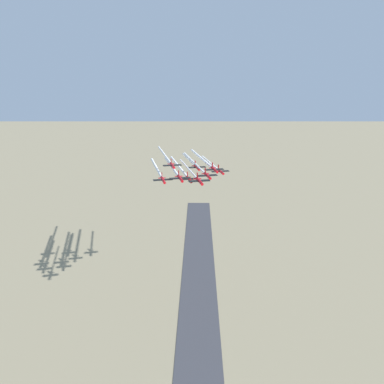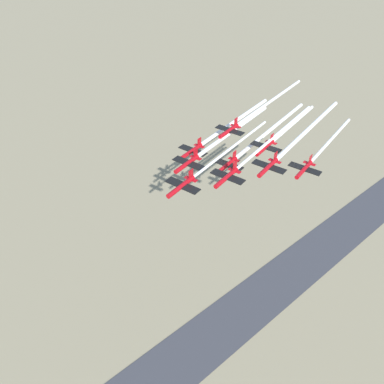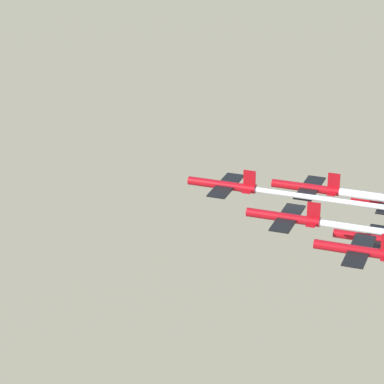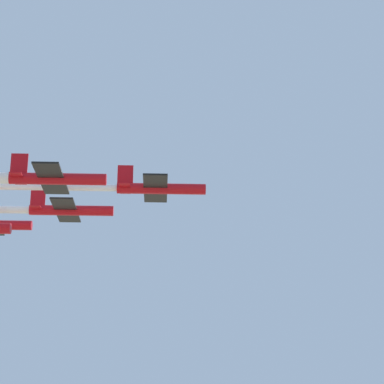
{
  "view_description": "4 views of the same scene",
  "coord_description": "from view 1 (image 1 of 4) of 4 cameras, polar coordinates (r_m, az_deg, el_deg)",
  "views": [
    {
      "loc": [
        -84.13,
        -75.2,
        114.01
      ],
      "look_at": [
        28.38,
        13.5,
        69.81
      ],
      "focal_mm": 35.0,
      "sensor_mm": 36.0,
      "label": 1
    },
    {
      "loc": [
        30.99,
        -57.84,
        124.19
      ],
      "look_at": [
        35.08,
        16.06,
        69.47
      ],
      "focal_mm": 35.0,
      "sensor_mm": 36.0,
      "label": 2
    },
    {
      "loc": [
        138.96,
        -28.52,
        120.09
      ],
      "look_at": [
        31.83,
        8.64,
        72.9
      ],
      "focal_mm": 85.0,
      "sensor_mm": 36.0,
      "label": 3
    },
    {
      "loc": [
        -26.36,
        61.01,
        47.04
      ],
      "look_at": [
        31.13,
        9.37,
        73.68
      ],
      "focal_mm": 70.0,
      "sensor_mm": 36.0,
      "label": 4
    }
  ],
  "objects": [
    {
      "name": "jet_6",
      "position": [
        186.14,
        4.34,
        3.16
      ],
      "size": [
        8.48,
        8.6,
        3.2
      ],
      "rotation": [
        0.0,
        0.0,
        2.45
      ],
      "color": "#B20C14"
    },
    {
      "name": "smoke_trail_5",
      "position": [
        194.29,
        -5.47,
        3.75
      ],
      "size": [
        27.19,
        32.63,
        1.21
      ],
      "rotation": [
        0.0,
        0.0,
        2.45
      ],
      "color": "white"
    },
    {
      "name": "jet_2",
      "position": [
        160.55,
        -1.83,
        2.12
      ],
      "size": [
        8.48,
        8.6,
        3.2
      ],
      "rotation": [
        0.0,
        0.0,
        2.45
      ],
      "color": "#B20C14"
    },
    {
      "name": "jet_1",
      "position": [
        162.94,
        2.34,
        2.53
      ],
      "size": [
        8.48,
        8.6,
        3.2
      ],
      "rotation": [
        0.0,
        0.0,
        2.45
      ],
      "color": "#B20C14"
    },
    {
      "name": "jet_8",
      "position": [
        179.88,
        -3.02,
        4.09
      ],
      "size": [
        8.48,
        8.6,
        3.2
      ],
      "rotation": [
        0.0,
        0.0,
        2.45
      ],
      "color": "#B20C14"
    },
    {
      "name": "smoke_trail_1",
      "position": [
        189.24,
        0.23,
        4.6
      ],
      "size": [
        30.45,
        36.71,
        0.84
      ],
      "rotation": [
        0.0,
        0.0,
        2.45
      ],
      "color": "white"
    },
    {
      "name": "jet_5",
      "position": [
        170.21,
        -4.44,
        1.87
      ],
      "size": [
        8.48,
        8.6,
        3.2
      ],
      "rotation": [
        0.0,
        0.0,
        2.45
      ],
      "color": "#B20C14"
    },
    {
      "name": "jet_4",
      "position": [
        172.26,
        -0.47,
        1.99
      ],
      "size": [
        8.48,
        8.6,
        3.2
      ],
      "rotation": [
        0.0,
        0.0,
        2.45
      ],
      "color": "#B20C14"
    },
    {
      "name": "smoke_trail_6",
      "position": [
        205.8,
        2.69,
        4.54
      ],
      "size": [
        21.84,
        26.22,
        0.93
      ],
      "rotation": [
        0.0,
        0.0,
        2.45
      ],
      "color": "white"
    },
    {
      "name": "runway_strip",
      "position": [
        185.11,
        1.0,
        -20.83
      ],
      "size": [
        311.78,
        243.77,
        0.2
      ],
      "rotation": [
        0.0,
        0.0,
        2.22
      ],
      "color": "#38383D",
      "rests_on": "ground_plane"
    },
    {
      "name": "smoke_trail_4",
      "position": [
        198.41,
        -2.09,
        4.0
      ],
      "size": [
        30.22,
        36.33,
        1.16
      ],
      "rotation": [
        0.0,
        0.0,
        2.45
      ],
      "color": "white"
    },
    {
      "name": "jet_0",
      "position": [
        151.76,
        1.11,
        1.71
      ],
      "size": [
        8.48,
        8.6,
        3.2
      ],
      "rotation": [
        0.0,
        0.0,
        2.45
      ],
      "color": "#B20C14"
    },
    {
      "name": "smoke_trail_7",
      "position": [
        200.82,
        -0.51,
        5.02
      ],
      "size": [
        19.68,
        23.57,
        1.05
      ],
      "rotation": [
        0.0,
        0.0,
        2.45
      ],
      "color": "white"
    },
    {
      "name": "smoke_trail_8",
      "position": [
        206.33,
        -4.27,
        5.75
      ],
      "size": [
        29.96,
        36.07,
        0.98
      ],
      "rotation": [
        0.0,
        0.0,
        2.45
      ],
      "color": "white"
    },
    {
      "name": "smoke_trail_3",
      "position": [
        199.67,
        1.33,
        5.24
      ],
      "size": [
        29.84,
        35.85,
        1.2
      ],
      "rotation": [
        0.0,
        0.0,
        2.45
      ],
      "color": "white"
    },
    {
      "name": "jet_3",
      "position": [
        174.08,
        3.42,
        3.44
      ],
      "size": [
        8.48,
        8.6,
        3.2
      ],
      "rotation": [
        0.0,
        0.0,
        2.45
      ],
      "color": "#B20C14"
    },
    {
      "name": "smoke_trail_2",
      "position": [
        183.35,
        -3.19,
        3.99
      ],
      "size": [
        25.59,
        30.72,
        1.12
      ],
      "rotation": [
        0.0,
        0.0,
        2.45
      ],
      "color": "white"
    },
    {
      "name": "smoke_trail_0",
      "position": [
        173.48,
        -0.64,
        3.67
      ],
      "size": [
        24.17,
        29.12,
        0.7
      ],
      "rotation": [
        0.0,
        0.0,
        2.45
      ],
      "color": "white"
    },
    {
      "name": "jet_7",
      "position": [
        182.5,
        0.73,
        3.79
      ],
      "size": [
        8.48,
        8.6,
        3.2
      ],
      "rotation": [
        0.0,
        0.0,
        2.45
      ],
      "color": "#B20C14"
    }
  ]
}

